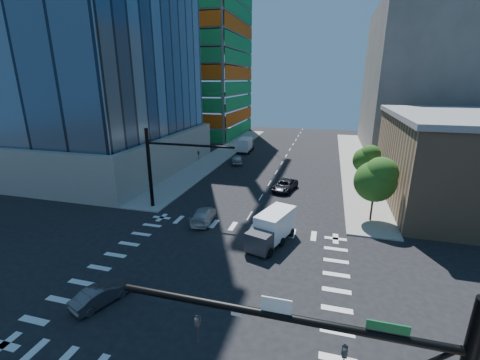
% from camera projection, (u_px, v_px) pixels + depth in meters
% --- Properties ---
extents(ground, '(160.00, 160.00, 0.00)m').
position_uv_depth(ground, '(211.00, 279.00, 23.88)').
color(ground, black).
rests_on(ground, ground).
extents(road_markings, '(20.00, 20.00, 0.01)m').
position_uv_depth(road_markings, '(211.00, 279.00, 23.87)').
color(road_markings, silver).
rests_on(road_markings, ground).
extents(sidewalk_ne, '(5.00, 60.00, 0.15)m').
position_uv_depth(sidewalk_ne, '(354.00, 162.00, 57.47)').
color(sidewalk_ne, gray).
rests_on(sidewalk_ne, ground).
extents(sidewalk_nw, '(5.00, 60.00, 0.15)m').
position_uv_depth(sidewalk_nw, '(222.00, 154.00, 63.82)').
color(sidewalk_nw, gray).
rests_on(sidewalk_nw, ground).
extents(construction_building, '(25.16, 34.50, 70.60)m').
position_uv_depth(construction_building, '(192.00, 36.00, 80.45)').
color(construction_building, slate).
rests_on(construction_building, ground).
extents(bg_building_ne, '(24.00, 30.00, 28.00)m').
position_uv_depth(bg_building_ne, '(434.00, 81.00, 63.43)').
color(bg_building_ne, '#5E5954').
rests_on(bg_building_ne, ground).
extents(signal_mast_nw, '(10.20, 0.40, 9.00)m').
position_uv_depth(signal_mast_nw, '(161.00, 162.00, 35.35)').
color(signal_mast_nw, black).
rests_on(signal_mast_nw, sidewalk_nw).
extents(tree_south, '(4.16, 4.16, 6.82)m').
position_uv_depth(tree_south, '(377.00, 179.00, 32.06)').
color(tree_south, '#382316').
rests_on(tree_south, sidewalk_ne).
extents(tree_north, '(3.54, 3.52, 5.78)m').
position_uv_depth(tree_north, '(367.00, 159.00, 43.23)').
color(tree_north, '#382316').
rests_on(tree_north, sidewalk_ne).
extents(car_nb_far, '(3.37, 5.49, 1.42)m').
position_uv_depth(car_nb_far, '(285.00, 185.00, 42.68)').
color(car_nb_far, black).
rests_on(car_nb_far, ground).
extents(car_sb_near, '(2.64, 5.13, 1.42)m').
position_uv_depth(car_sb_near, '(204.00, 215.00, 33.33)').
color(car_sb_near, silver).
rests_on(car_sb_near, ground).
extents(car_sb_mid, '(3.14, 5.01, 1.59)m').
position_uv_depth(car_sb_mid, '(237.00, 159.00, 56.46)').
color(car_sb_mid, '#AEB1B6').
rests_on(car_sb_mid, ground).
extents(car_sb_cross, '(2.67, 4.09, 1.27)m').
position_uv_depth(car_sb_cross, '(101.00, 295.00, 21.10)').
color(car_sb_cross, '#444549').
rests_on(car_sb_cross, ground).
extents(box_truck_near, '(3.83, 5.87, 2.85)m').
position_uv_depth(box_truck_near, '(271.00, 231.00, 28.57)').
color(box_truck_near, black).
rests_on(box_truck_near, ground).
extents(box_truck_far, '(2.58, 5.64, 2.92)m').
position_uv_depth(box_truck_far, '(246.00, 146.00, 65.55)').
color(box_truck_far, black).
rests_on(box_truck_far, ground).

